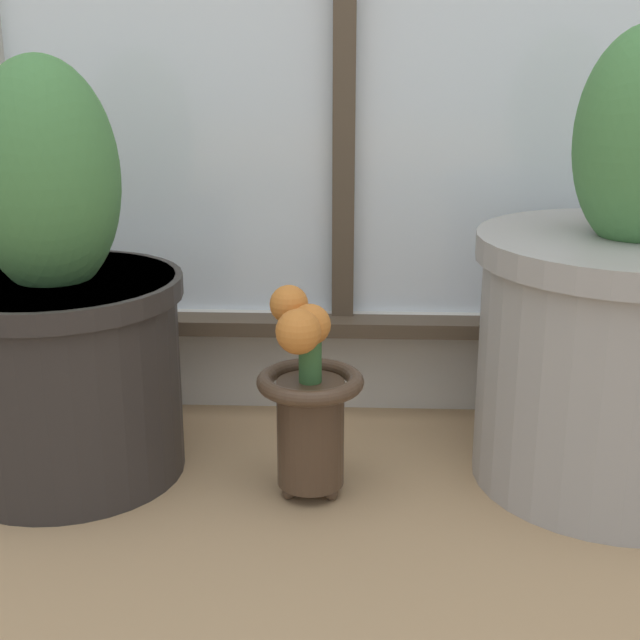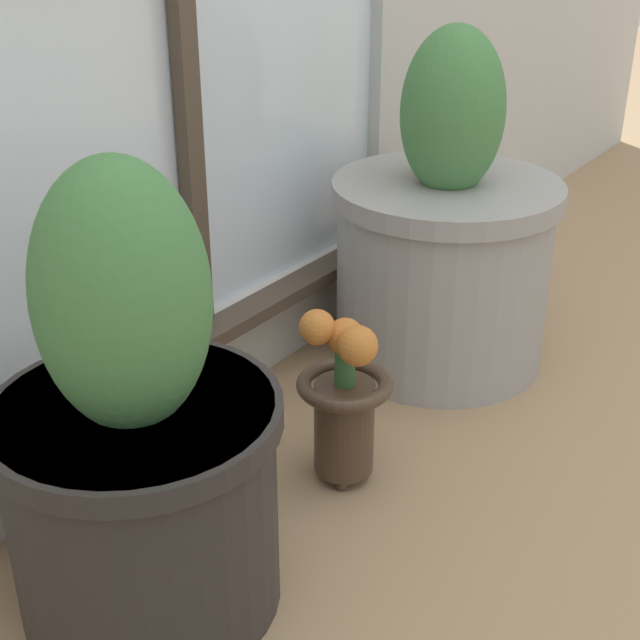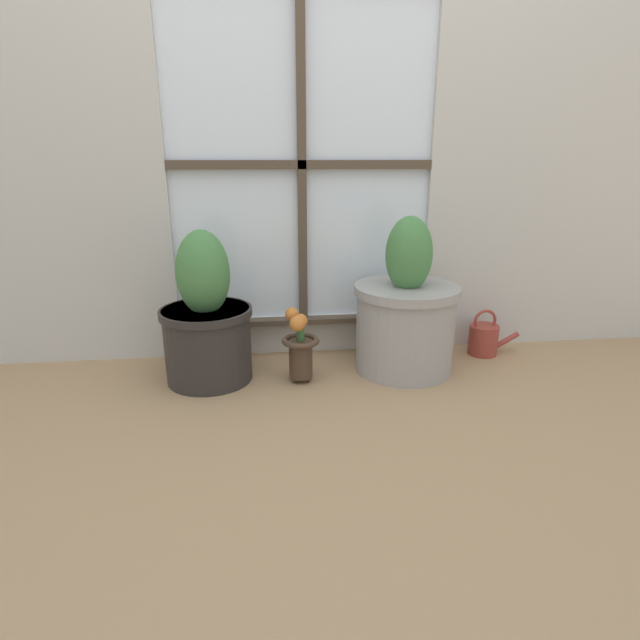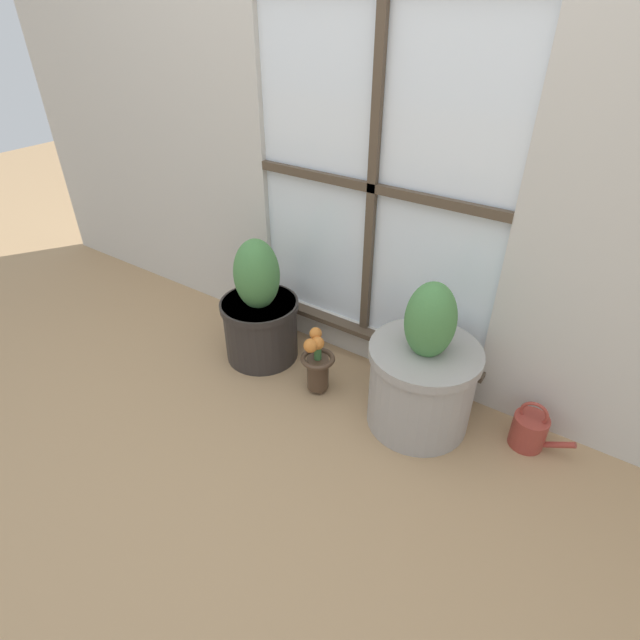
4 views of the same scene
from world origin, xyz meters
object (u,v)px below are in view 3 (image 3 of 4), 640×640
object	(u,v)px
potted_plant_left	(207,323)
potted_plant_right	(406,314)
watering_can	(484,339)
flower_vase	(300,346)

from	to	relation	value
potted_plant_left	potted_plant_right	xyz separation A→B (m)	(0.79, 0.01, 0.00)
potted_plant_right	watering_can	distance (m)	0.45
potted_plant_left	potted_plant_right	distance (m)	0.79
potted_plant_right	watering_can	xyz separation A→B (m)	(0.40, 0.12, -0.17)
flower_vase	potted_plant_left	bearing A→B (deg)	170.50
flower_vase	watering_can	world-z (taller)	flower_vase
flower_vase	watering_can	xyz separation A→B (m)	(0.84, 0.19, -0.07)
potted_plant_right	flower_vase	distance (m)	0.45
potted_plant_left	watering_can	xyz separation A→B (m)	(1.20, 0.13, -0.16)
potted_plant_left	watering_can	size ratio (longest dim) A/B	2.57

